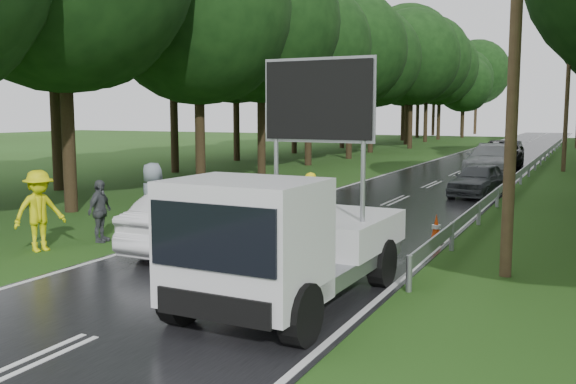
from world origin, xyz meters
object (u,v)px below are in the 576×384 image
Objects in this scene: police_sedan at (205,220)px; work_truck at (284,241)px; queue_car_third at (500,153)px; barrier at (273,212)px; queue_car_second at (490,160)px; queue_car_first at (479,180)px; civilian at (278,224)px; officer at (310,208)px; queue_car_fourth at (510,150)px.

police_sedan is 4.92m from work_truck.
barrier is at bearing -97.96° from queue_car_third.
queue_car_second is (-0.29, 26.02, -0.35)m from work_truck.
police_sedan is 0.84× the size of queue_car_second.
police_sedan is 1.20× the size of queue_car_first.
civilian is at bearing 119.72° from work_truck.
work_truck is 1.97× the size of barrier.
queue_car_second is 0.98× the size of queue_car_third.
officer is 26.78m from queue_car_third.
queue_car_third is at bearing -88.35° from queue_car_fourth.
queue_car_first is 1.00× the size of queue_car_fourth.
queue_car_third is at bearing 92.51° from work_truck.
queue_car_first is at bearing -118.30° from officer.
officer is 0.46× the size of queue_car_fourth.
civilian is 23.07m from queue_car_second.
queue_car_first is at bearing -106.76° from police_sedan.
police_sedan is 35.62m from queue_car_fourth.
work_truck is at bearing -90.45° from queue_car_second.
civilian reaches higher than police_sedan.
civilian reaches higher than queue_car_first.
work_truck is at bearing 92.58° from officer.
queue_car_third is (1.97, 27.51, -0.07)m from barrier.
queue_car_third reaches higher than barrier.
civilian is at bearing 78.92° from officer.
officer is at bearing 98.36° from civilian.
officer is 1.06× the size of civilian.
queue_car_second reaches higher than queue_car_third.
barrier is 27.58m from queue_car_third.
barrier is at bearing 31.32° from officer.
barrier is at bearing -93.18° from queue_car_fourth.
civilian is at bearing -94.34° from queue_car_second.
civilian is at bearing -56.84° from barrier.
queue_car_second is (1.52, 20.75, -0.10)m from officer.
queue_car_first is 22.09m from queue_car_fourth.
queue_car_fourth is at bearing 91.05° from queue_car_second.
barrier is (-2.50, 4.51, -0.30)m from work_truck.
work_truck is at bearing 139.84° from police_sedan.
work_truck is 5.58m from officer.
police_sedan is 0.87× the size of work_truck.
queue_car_first reaches higher than queue_car_fourth.
queue_car_fourth is (-0.22, 6.70, -0.15)m from queue_car_third.
civilian reaches higher than queue_car_third.
barrier is 0.70× the size of queue_car_fourth.
queue_car_second is (-0.88, 9.35, 0.15)m from queue_car_first.
barrier is 21.62m from queue_car_second.
officer is 33.47m from queue_car_fourth.
queue_car_first reaches higher than barrier.
queue_car_first is (2.41, 11.40, -0.25)m from officer.
queue_car_second is 1.43× the size of queue_car_fourth.
queue_car_second is at bearing -88.14° from queue_car_fourth.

